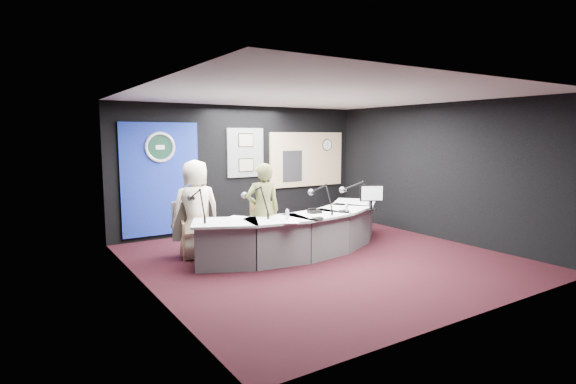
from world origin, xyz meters
TOP-DOWN VIEW (x-y plane):
  - ground at (0.00, 0.00)m, footprint 6.00×6.00m
  - ceiling at (0.00, 0.00)m, footprint 6.00×6.00m
  - wall_back at (0.00, 3.00)m, footprint 6.00×0.02m
  - wall_front at (0.00, -3.00)m, footprint 6.00×0.02m
  - wall_left at (-3.00, 0.00)m, footprint 0.02×6.00m
  - wall_right at (3.00, 0.00)m, footprint 0.02×6.00m
  - broadcast_desk at (-0.05, 0.55)m, footprint 4.50×1.90m
  - backdrop_panel at (-1.90, 2.97)m, footprint 1.60×0.05m
  - agency_seal at (-1.90, 2.93)m, footprint 0.63×0.07m
  - seal_center at (-1.90, 2.94)m, footprint 0.48×0.01m
  - pinboard at (0.05, 2.97)m, footprint 0.90×0.04m
  - framed_photo_upper at (0.05, 2.94)m, footprint 0.34×0.02m
  - framed_photo_lower at (0.05, 2.94)m, footprint 0.34×0.02m
  - booth_window_frame at (1.75, 2.97)m, footprint 2.12×0.06m
  - booth_glow at (1.75, 2.96)m, footprint 2.00×0.02m
  - equipment_rack at (1.30, 2.94)m, footprint 0.55×0.02m
  - wall_clock at (2.35, 2.94)m, footprint 0.28×0.01m
  - armchair_left at (-1.81, 1.27)m, footprint 0.64×0.64m
  - armchair_right at (-0.83, 0.62)m, footprint 0.66×0.66m
  - draped_jacket at (-1.90, 1.51)m, footprint 0.51×0.24m
  - person_man at (-1.81, 1.27)m, footprint 0.87×0.60m
  - person_woman at (-0.83, 0.62)m, footprint 0.69×0.53m
  - computer_monitor at (1.14, 0.02)m, footprint 0.44×0.24m
  - desk_phone at (0.07, 0.34)m, footprint 0.23×0.19m
  - headphones_near at (0.57, 0.12)m, footprint 0.23×0.23m
  - headphones_far at (-0.26, -0.20)m, footprint 0.22×0.22m
  - paper_stack at (-1.27, 0.71)m, footprint 0.34×0.36m
  - notepad at (-0.73, -0.12)m, footprint 0.36×0.39m
  - boom_mic_a at (-1.96, 0.80)m, footprint 0.16×0.74m
  - boom_mic_b at (-1.00, 0.58)m, footprint 0.25×0.73m
  - boom_mic_c at (0.19, 0.30)m, footprint 0.16×0.74m
  - boom_mic_d at (1.03, 0.30)m, footprint 0.35×0.70m
  - water_bottles at (0.39, 0.26)m, footprint 2.23×0.45m

SIDE VIEW (x-z plane):
  - ground at x=0.00m, z-range 0.00..0.00m
  - broadcast_desk at x=-0.05m, z-range 0.00..0.75m
  - armchair_right at x=-0.83m, z-range 0.00..0.86m
  - armchair_left at x=-1.81m, z-range 0.00..0.92m
  - draped_jacket at x=-1.90m, z-range 0.27..0.97m
  - paper_stack at x=-1.27m, z-range 0.75..0.75m
  - notepad at x=-0.73m, z-range 0.75..0.75m
  - headphones_near at x=0.57m, z-range 0.75..0.79m
  - headphones_far at x=-0.26m, z-range 0.75..0.79m
  - desk_phone at x=0.07m, z-range 0.75..0.80m
  - person_woman at x=-0.83m, z-range 0.00..1.66m
  - water_bottles at x=0.39m, z-range 0.75..0.93m
  - person_man at x=-1.81m, z-range 0.00..1.72m
  - boom_mic_a at x=-1.96m, z-range 0.75..1.35m
  - boom_mic_b at x=-1.00m, z-range 0.75..1.35m
  - boom_mic_c at x=0.19m, z-range 0.75..1.35m
  - boom_mic_d at x=1.03m, z-range 0.75..1.35m
  - computer_monitor at x=1.14m, z-range 0.91..1.23m
  - backdrop_panel at x=-1.90m, z-range 0.10..2.40m
  - wall_back at x=0.00m, z-range 0.00..2.80m
  - wall_front at x=0.00m, z-range 0.00..2.80m
  - wall_left at x=-3.00m, z-range 0.00..2.80m
  - wall_right at x=3.00m, z-range 0.00..2.80m
  - equipment_rack at x=1.30m, z-range 1.03..1.78m
  - framed_photo_lower at x=0.05m, z-range 1.33..1.60m
  - booth_window_frame at x=1.75m, z-range 0.89..2.21m
  - booth_glow at x=1.75m, z-range 0.95..2.15m
  - pinboard at x=0.05m, z-range 1.20..2.30m
  - agency_seal at x=-1.90m, z-range 1.58..2.21m
  - seal_center at x=-1.90m, z-range 1.66..2.14m
  - wall_clock at x=2.35m, z-range 1.76..2.04m
  - framed_photo_upper at x=0.05m, z-range 1.89..2.17m
  - ceiling at x=0.00m, z-range 2.79..2.81m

